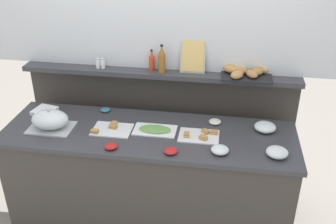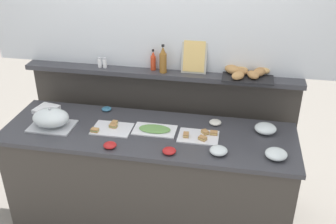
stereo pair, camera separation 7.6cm
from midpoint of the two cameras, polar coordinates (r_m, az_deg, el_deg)
ground_plane at (r=4.01m, az=-1.37°, el=-9.90°), size 12.00×12.00×0.00m
buffet_counter at (r=3.26m, az=-3.36°, el=-9.88°), size 2.25×0.70×0.92m
back_ledge_unit at (r=3.58m, az=-1.70°, el=-2.40°), size 2.33×0.22×1.24m
sandwich_platter_front at (r=3.05m, az=-8.96°, el=-2.48°), size 0.30×0.22×0.04m
sandwich_platter_side at (r=2.94m, az=3.90°, el=-3.44°), size 0.30×0.21×0.04m
cold_cuts_platter at (r=3.01m, az=-2.64°, el=-2.60°), size 0.33×0.19×0.02m
serving_cloche at (r=3.15m, az=-17.40°, el=-1.16°), size 0.34×0.24×0.17m
glass_bowl_large at (r=3.08m, az=13.22°, el=-2.18°), size 0.16×0.16×0.07m
glass_bowl_medium at (r=2.77m, az=6.75°, el=-5.51°), size 0.13×0.13×0.05m
glass_bowl_small at (r=2.80m, az=14.79°, el=-5.72°), size 0.15×0.15×0.06m
condiment_bowl_cream at (r=3.33m, az=-9.73°, el=0.33°), size 0.08×0.08×0.03m
condiment_bowl_red at (r=3.12m, az=6.13°, el=-1.41°), size 0.10×0.10×0.03m
condiment_bowl_dark at (r=2.75m, az=-0.40°, el=-5.66°), size 0.10×0.10×0.03m
condiment_bowl_teal at (r=2.84m, az=-9.05°, el=-4.91°), size 0.09×0.09×0.03m
napkin_stack at (r=3.43m, az=-18.10°, el=0.14°), size 0.20×0.20×0.03m
vinegar_bottle_amber at (r=3.20m, az=-1.60°, el=7.51°), size 0.06×0.06×0.24m
hot_sauce_bottle at (r=3.26m, az=-3.05°, el=7.38°), size 0.04×0.04×0.18m
salt_shaker at (r=3.37m, az=-10.80°, el=6.99°), size 0.03×0.03×0.09m
pepper_shaker at (r=3.36m, az=-10.09°, el=6.96°), size 0.03×0.03×0.09m
bread_basket at (r=3.20m, az=10.51°, el=5.70°), size 0.41×0.29×0.08m
framed_picture at (r=3.20m, az=2.95°, el=8.11°), size 0.20×0.08×0.27m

